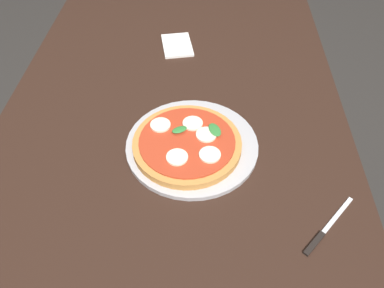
{
  "coord_description": "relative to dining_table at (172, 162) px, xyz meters",
  "views": [
    {
      "loc": [
        -0.66,
        -0.09,
        1.45
      ],
      "look_at": [
        -0.03,
        -0.06,
        0.79
      ],
      "focal_mm": 35.57,
      "sensor_mm": 36.0,
      "label": 1
    }
  ],
  "objects": [
    {
      "name": "ground_plane",
      "position": [
        0.0,
        0.0,
        -0.67
      ],
      "size": [
        6.0,
        6.0,
        0.0
      ],
      "primitive_type": "plane",
      "color": "#2D2B28"
    },
    {
      "name": "dining_table",
      "position": [
        0.0,
        0.0,
        0.0
      ],
      "size": [
        1.48,
        0.9,
        0.78
      ],
      "color": "black",
      "rests_on": "ground_plane"
    },
    {
      "name": "serving_tray",
      "position": [
        -0.03,
        -0.06,
        0.11
      ],
      "size": [
        0.32,
        0.32,
        0.01
      ],
      "primitive_type": "cylinder",
      "color": "#B2B2B7",
      "rests_on": "dining_table"
    },
    {
      "name": "pizza",
      "position": [
        -0.05,
        -0.05,
        0.13
      ],
      "size": [
        0.26,
        0.26,
        0.03
      ],
      "color": "#C6843F",
      "rests_on": "serving_tray"
    },
    {
      "name": "napkin",
      "position": [
        0.4,
        0.01,
        0.11
      ],
      "size": [
        0.15,
        0.11,
        0.01
      ],
      "primitive_type": "cube",
      "rotation": [
        0.0,
        0.0,
        0.2
      ],
      "color": "white",
      "rests_on": "dining_table"
    },
    {
      "name": "knife",
      "position": [
        -0.26,
        -0.33,
        0.1
      ],
      "size": [
        0.14,
        0.13,
        0.01
      ],
      "color": "black",
      "rests_on": "dining_table"
    }
  ]
}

